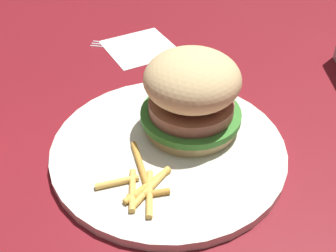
{
  "coord_description": "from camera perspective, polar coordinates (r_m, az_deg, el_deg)",
  "views": [
    {
      "loc": [
        0.15,
        0.34,
        0.35
      ],
      "look_at": [
        -0.02,
        -0.0,
        0.04
      ],
      "focal_mm": 45.22,
      "sensor_mm": 36.0,
      "label": 1
    }
  ],
  "objects": [
    {
      "name": "fork",
      "position": [
        0.73,
        -3.88,
        10.7
      ],
      "size": [
        0.15,
        0.12,
        0.0
      ],
      "color": "silver",
      "rests_on": "napkin"
    },
    {
      "name": "napkin",
      "position": [
        0.74,
        -3.74,
        10.52
      ],
      "size": [
        0.11,
        0.11,
        0.0
      ],
      "primitive_type": "cube",
      "rotation": [
        0.0,
        0.0,
        0.04
      ],
      "color": "white",
      "rests_on": "ground_plane"
    },
    {
      "name": "fries_pile",
      "position": [
        0.46,
        -3.58,
        -7.81
      ],
      "size": [
        0.09,
        0.11,
        0.01
      ],
      "color": "gold",
      "rests_on": "plate"
    },
    {
      "name": "plate",
      "position": [
        0.52,
        0.0,
        -3.09
      ],
      "size": [
        0.28,
        0.28,
        0.01
      ],
      "primitive_type": "cylinder",
      "color": "silver",
      "rests_on": "ground_plane"
    },
    {
      "name": "ground_plane",
      "position": [
        0.51,
        -2.18,
        -4.37
      ],
      "size": [
        1.6,
        1.6,
        0.0
      ],
      "primitive_type": "plane",
      "color": "maroon"
    },
    {
      "name": "sandwich",
      "position": [
        0.51,
        3.21,
        4.43
      ],
      "size": [
        0.13,
        0.13,
        0.1
      ],
      "color": "tan",
      "rests_on": "plate"
    }
  ]
}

